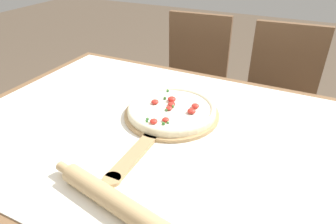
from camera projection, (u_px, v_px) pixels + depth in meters
The scene contains 7 objects.
dining_table at pixel (163, 153), 1.04m from camera, with size 1.43×1.02×0.72m.
towel_cloth at pixel (163, 131), 0.99m from camera, with size 1.35×0.94×0.00m.
pizza_peel at pixel (168, 118), 1.04m from camera, with size 0.34×0.56×0.01m.
pizza at pixel (172, 109), 1.06m from camera, with size 0.31×0.31×0.04m.
rolling_pin at pixel (125, 208), 0.68m from camera, with size 0.48×0.12×0.05m.
chair_left at pixel (193, 78), 1.86m from camera, with size 0.42×0.42×0.89m.
chair_right at pixel (279, 95), 1.67m from camera, with size 0.42×0.42×0.89m.
Camera 1 is at (0.37, -0.73, 1.29)m, focal length 32.00 mm.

